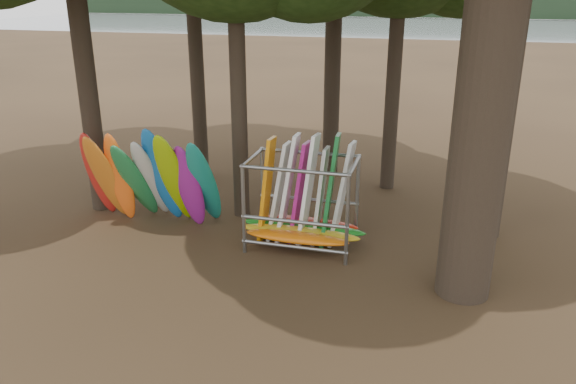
# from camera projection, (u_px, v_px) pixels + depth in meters

# --- Properties ---
(ground) EXTENTS (120.00, 120.00, 0.00)m
(ground) POSITION_uv_depth(u_px,v_px,m) (243.00, 268.00, 12.97)
(ground) COLOR #47331E
(ground) RESTS_ON ground
(lake) EXTENTS (160.00, 160.00, 0.00)m
(lake) POSITION_uv_depth(u_px,v_px,m) (411.00, 39.00, 67.26)
(lake) COLOR gray
(lake) RESTS_ON ground
(far_shore) EXTENTS (160.00, 4.00, 4.00)m
(far_shore) POSITION_uv_depth(u_px,v_px,m) (428.00, 7.00, 111.80)
(far_shore) COLOR black
(far_shore) RESTS_ON ground
(kayak_row) EXTENTS (3.90, 2.07, 3.00)m
(kayak_row) POSITION_uv_depth(u_px,v_px,m) (150.00, 180.00, 14.83)
(kayak_row) COLOR red
(kayak_row) RESTS_ON ground
(storage_rack) EXTENTS (3.18, 1.50, 2.89)m
(storage_rack) POSITION_uv_depth(u_px,v_px,m) (302.00, 206.00, 13.75)
(storage_rack) COLOR gray
(storage_rack) RESTS_ON ground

